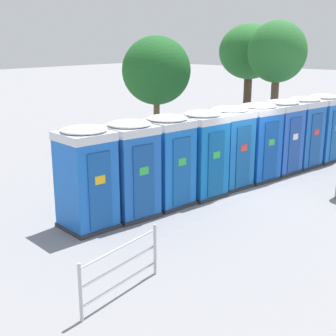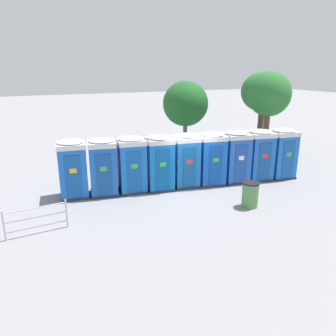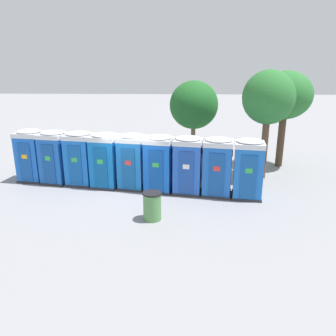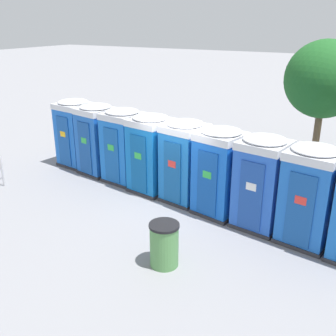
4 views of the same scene
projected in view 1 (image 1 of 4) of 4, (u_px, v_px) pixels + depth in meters
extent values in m
plane|color=gray|center=(233.00, 188.00, 14.69)|extent=(120.00, 120.00, 0.00)
cube|color=#2D2D33|center=(88.00, 225.00, 11.59)|extent=(1.34, 1.34, 0.10)
cube|color=blue|center=(86.00, 183.00, 11.30)|extent=(1.28, 1.28, 2.10)
cube|color=#144A9D|center=(100.00, 191.00, 10.91)|extent=(0.63, 0.11, 1.85)
cube|color=yellow|center=(100.00, 180.00, 10.82)|extent=(0.28, 0.04, 0.20)
cube|color=black|center=(105.00, 149.00, 11.49)|extent=(0.07, 0.36, 0.20)
cube|color=silver|center=(84.00, 136.00, 11.00)|extent=(1.32, 1.32, 0.20)
ellipsoid|color=silver|center=(84.00, 130.00, 10.96)|extent=(1.25, 1.25, 0.18)
cube|color=#2D2D33|center=(131.00, 213.00, 12.36)|extent=(1.40, 1.40, 0.10)
cube|color=blue|center=(130.00, 174.00, 12.07)|extent=(1.34, 1.33, 2.10)
cube|color=#144693|center=(144.00, 181.00, 11.65)|extent=(0.62, 0.15, 1.85)
cube|color=green|center=(144.00, 171.00, 11.57)|extent=(0.28, 0.06, 0.20)
cube|color=black|center=(148.00, 143.00, 12.23)|extent=(0.09, 0.36, 0.20)
cube|color=silver|center=(129.00, 130.00, 11.76)|extent=(1.38, 1.37, 0.20)
ellipsoid|color=silver|center=(129.00, 124.00, 11.72)|extent=(1.31, 1.31, 0.18)
cube|color=#2D2D33|center=(167.00, 202.00, 13.19)|extent=(1.36, 1.35, 0.10)
cube|color=blue|center=(167.00, 165.00, 12.90)|extent=(1.30, 1.28, 2.10)
cube|color=#1250A2|center=(182.00, 172.00, 12.51)|extent=(0.64, 0.11, 1.85)
cube|color=green|center=(182.00, 162.00, 12.42)|extent=(0.28, 0.04, 0.20)
cube|color=black|center=(183.00, 136.00, 13.09)|extent=(0.07, 0.36, 0.20)
cube|color=silver|center=(167.00, 124.00, 12.60)|extent=(1.34, 1.32, 0.20)
ellipsoid|color=silver|center=(167.00, 118.00, 12.56)|extent=(1.27, 1.26, 0.18)
cube|color=#2D2D33|center=(201.00, 194.00, 13.96)|extent=(1.38, 1.37, 0.10)
cube|color=blue|center=(202.00, 158.00, 13.67)|extent=(1.32, 1.31, 2.10)
cube|color=#0C5198|center=(216.00, 164.00, 13.26)|extent=(0.63, 0.13, 1.85)
cube|color=green|center=(217.00, 155.00, 13.17)|extent=(0.28, 0.05, 0.20)
cube|color=black|center=(216.00, 131.00, 13.84)|extent=(0.08, 0.36, 0.20)
cube|color=silver|center=(202.00, 119.00, 13.36)|extent=(1.36, 1.35, 0.20)
ellipsoid|color=silver|center=(202.00, 114.00, 13.32)|extent=(1.29, 1.28, 0.18)
cube|color=#2D2D33|center=(228.00, 185.00, 14.82)|extent=(1.37, 1.38, 0.10)
cube|color=blue|center=(229.00, 151.00, 14.53)|extent=(1.30, 1.32, 2.10)
cube|color=#125095|center=(243.00, 157.00, 14.12)|extent=(0.61, 0.14, 1.85)
cube|color=red|center=(244.00, 148.00, 14.03)|extent=(0.28, 0.06, 0.20)
cube|color=black|center=(242.00, 125.00, 14.69)|extent=(0.09, 0.36, 0.20)
cube|color=silver|center=(230.00, 114.00, 14.23)|extent=(1.34, 1.36, 0.20)
ellipsoid|color=silver|center=(231.00, 109.00, 14.19)|extent=(1.27, 1.29, 0.18)
cube|color=#2D2D33|center=(255.00, 177.00, 15.58)|extent=(1.44, 1.42, 0.10)
cube|color=blue|center=(257.00, 145.00, 15.29)|extent=(1.37, 1.36, 2.10)
cube|color=#0F46A0|center=(271.00, 151.00, 14.87)|extent=(0.63, 0.16, 1.85)
cube|color=green|center=(272.00, 142.00, 14.78)|extent=(0.28, 0.07, 0.20)
cube|color=black|center=(270.00, 121.00, 15.45)|extent=(0.10, 0.36, 0.20)
cube|color=silver|center=(259.00, 110.00, 14.99)|extent=(1.42, 1.40, 0.20)
ellipsoid|color=silver|center=(259.00, 106.00, 14.95)|extent=(1.35, 1.33, 0.18)
cube|color=#2D2D33|center=(278.00, 171.00, 16.40)|extent=(1.39, 1.37, 0.10)
cube|color=blue|center=(280.00, 140.00, 16.11)|extent=(1.33, 1.30, 2.10)
cube|color=#1B459E|center=(295.00, 145.00, 15.71)|extent=(0.64, 0.13, 1.85)
cube|color=white|center=(296.00, 137.00, 15.62)|extent=(0.28, 0.05, 0.20)
cube|color=black|center=(292.00, 117.00, 16.29)|extent=(0.08, 0.36, 0.20)
cube|color=silver|center=(282.00, 107.00, 15.80)|extent=(1.37, 1.34, 0.20)
ellipsoid|color=silver|center=(283.00, 102.00, 15.76)|extent=(1.30, 1.28, 0.18)
cube|color=#2D2D33|center=(299.00, 164.00, 17.21)|extent=(1.41, 1.38, 0.10)
cube|color=blue|center=(302.00, 135.00, 16.91)|extent=(1.34, 1.31, 2.10)
cube|color=#154999|center=(316.00, 140.00, 16.51)|extent=(0.64, 0.13, 1.85)
cube|color=red|center=(317.00, 132.00, 16.42)|extent=(0.28, 0.05, 0.20)
cube|color=black|center=(313.00, 113.00, 17.10)|extent=(0.08, 0.36, 0.20)
cube|color=silver|center=(304.00, 103.00, 16.61)|extent=(1.38, 1.35, 0.20)
ellipsoid|color=silver|center=(304.00, 99.00, 16.57)|extent=(1.32, 1.29, 0.18)
cube|color=#2D2D33|center=(319.00, 159.00, 17.99)|extent=(1.38, 1.36, 0.10)
cube|color=blue|center=(322.00, 131.00, 17.70)|extent=(1.32, 1.29, 2.10)
cube|color=#15509E|center=(336.00, 135.00, 17.30)|extent=(0.64, 0.12, 1.85)
cube|color=black|center=(332.00, 110.00, 17.89)|extent=(0.08, 0.36, 0.20)
cube|color=silver|center=(325.00, 100.00, 17.39)|extent=(1.36, 1.33, 0.20)
ellipsoid|color=silver|center=(325.00, 96.00, 17.35)|extent=(1.29, 1.27, 0.18)
cylinder|color=brown|center=(157.00, 118.00, 20.05)|extent=(0.26, 0.26, 2.46)
ellipsoid|color=#1E5B23|center=(156.00, 70.00, 19.52)|extent=(2.87, 2.87, 2.84)
cylinder|color=brown|center=(274.00, 108.00, 20.16)|extent=(0.33, 0.33, 3.30)
ellipsoid|color=#286B2D|center=(277.00, 52.00, 19.54)|extent=(2.47, 2.47, 2.56)
cylinder|color=#4C3826|center=(247.00, 101.00, 22.55)|extent=(0.38, 0.38, 3.24)
ellipsoid|color=#286B2D|center=(249.00, 52.00, 21.93)|extent=(2.84, 2.84, 2.56)
cylinder|color=#B7B7BC|center=(80.00, 293.00, 7.58)|extent=(0.06, 0.06, 1.05)
cylinder|color=#B7B7BC|center=(155.00, 249.00, 9.14)|extent=(0.06, 0.06, 1.05)
cylinder|color=#B7B7BC|center=(121.00, 247.00, 8.25)|extent=(2.00, 0.19, 0.04)
cylinder|color=#B7B7BC|center=(121.00, 265.00, 8.34)|extent=(2.00, 0.19, 0.04)
cylinder|color=#B7B7BC|center=(122.00, 283.00, 8.44)|extent=(2.00, 0.19, 0.04)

